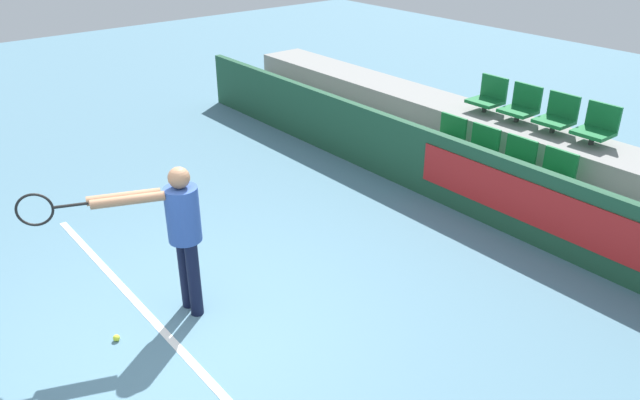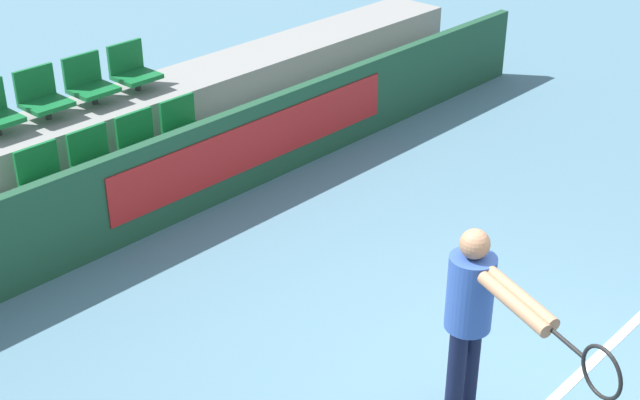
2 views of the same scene
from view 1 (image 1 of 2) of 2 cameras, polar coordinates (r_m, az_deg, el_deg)
The scene contains 15 objects.
ground_plane at distance 6.32m, azimuth -12.78°, elevation -12.15°, with size 30.00×30.00×0.00m, color slate.
court_baseline at distance 6.29m, azimuth -13.41°, elevation -12.37°, with size 6.10×0.08×0.01m.
barrier_wall at distance 8.41m, azimuth 13.30°, elevation 1.89°, with size 12.51×0.14×0.96m.
bleacher_tier_front at distance 8.92m, azimuth 15.07°, elevation 1.26°, with size 12.11×0.88×0.43m.
bleacher_tier_middle at distance 9.52m, azimuth 18.42°, elevation 3.84°, with size 12.11×0.88×0.86m.
stadium_chair_0 at distance 9.32m, azimuth 11.57°, elevation 5.72°, with size 0.46×0.41×0.52m.
stadium_chair_1 at distance 8.99m, azimuth 14.38°, elevation 4.65°, with size 0.46×0.41×0.52m.
stadium_chair_2 at distance 8.69m, azimuth 17.38°, elevation 3.49°, with size 0.46×0.41×0.52m.
stadium_chair_3 at distance 8.42m, azimuth 20.59°, elevation 2.23°, with size 0.46×0.41×0.52m.
stadium_chair_4 at distance 9.85m, azimuth 15.15°, elevation 9.13°, with size 0.46×0.41×0.52m.
stadium_chair_5 at distance 9.54m, azimuth 17.94°, elevation 8.21°, with size 0.46×0.41×0.52m.
stadium_chair_6 at distance 9.26m, azimuth 20.89°, elevation 7.21°, with size 0.46×0.41×0.52m.
stadium_chair_7 at distance 9.01m, azimuth 24.00°, elevation 6.14°, with size 0.46×0.41×0.52m.
tennis_player at distance 6.14m, azimuth -13.05°, elevation -2.34°, with size 0.71×1.49×1.59m.
tennis_ball at distance 6.42m, azimuth -18.12°, elevation -11.89°, with size 0.07×0.07×0.07m.
Camera 1 is at (4.59, -1.97, 3.87)m, focal length 35.00 mm.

